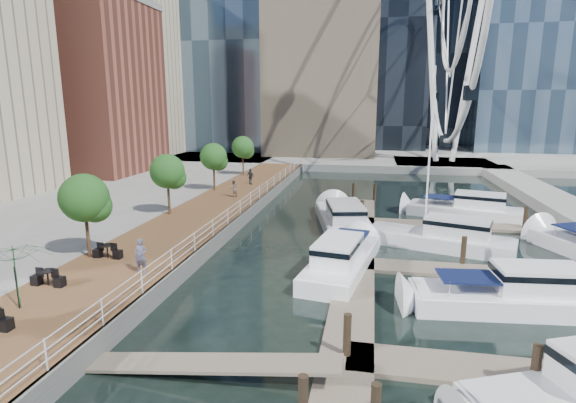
{
  "coord_description": "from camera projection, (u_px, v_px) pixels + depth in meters",
  "views": [
    {
      "loc": [
        3.65,
        -17.02,
        9.15
      ],
      "look_at": [
        -1.64,
        11.03,
        3.0
      ],
      "focal_mm": 28.0,
      "sensor_mm": 36.0,
      "label": 1
    }
  ],
  "objects": [
    {
      "name": "yacht_foreground",
      "position": [
        511.0,
        310.0,
        20.43
      ],
      "size": [
        9.94,
        3.52,
        2.15
      ],
      "primitive_type": null,
      "rotation": [
        0.0,
        0.0,
        1.67
      ],
      "color": "white",
      "rests_on": "ground"
    },
    {
      "name": "cafe_tables",
      "position": [
        23.0,
        297.0,
        18.61
      ],
      "size": [
        2.5,
        13.7,
        0.74
      ],
      "color": "black",
      "rests_on": "ground"
    },
    {
      "name": "land_far",
      "position": [
        359.0,
        139.0,
        116.81
      ],
      "size": [
        200.0,
        114.0,
        1.0
      ],
      "primitive_type": "cube",
      "color": "gray",
      "rests_on": "ground"
    },
    {
      "name": "ground",
      "position": [
        278.0,
        326.0,
        18.93
      ],
      "size": [
        520.0,
        520.0,
        0.0
      ],
      "primitive_type": "plane",
      "color": "black",
      "rests_on": "ground"
    },
    {
      "name": "midrise_condos",
      "position": [
        22.0,
        64.0,
        47.95
      ],
      "size": [
        19.0,
        67.0,
        28.0
      ],
      "color": "#BCAD8E",
      "rests_on": "ground"
    },
    {
      "name": "pedestrian_mid",
      "position": [
        234.0,
        188.0,
        40.49
      ],
      "size": [
        0.87,
        0.94,
        1.56
      ],
      "primitive_type": "imported",
      "rotation": [
        0.0,
        0.0,
        -2.05
      ],
      "color": "#7C6356",
      "rests_on": "boardwalk"
    },
    {
      "name": "floating_docks",
      "position": [
        442.0,
        252.0,
        26.97
      ],
      "size": [
        16.0,
        34.0,
        2.6
      ],
      "color": "#6D6051",
      "rests_on": "ground"
    },
    {
      "name": "street_trees",
      "position": [
        167.0,
        171.0,
        33.54
      ],
      "size": [
        2.6,
        42.6,
        4.6
      ],
      "color": "#3F2B1C",
      "rests_on": "ground"
    },
    {
      "name": "seawall",
      "position": [
        242.0,
        220.0,
        34.32
      ],
      "size": [
        0.25,
        60.0,
        1.0
      ],
      "primitive_type": "cube",
      "color": "#595954",
      "rests_on": "ground"
    },
    {
      "name": "pier",
      "position": [
        443.0,
        165.0,
        66.24
      ],
      "size": [
        14.0,
        12.0,
        1.0
      ],
      "primitive_type": "cube",
      "color": "gray",
      "rests_on": "ground"
    },
    {
      "name": "boardwalk",
      "position": [
        205.0,
        219.0,
        34.87
      ],
      "size": [
        6.0,
        60.0,
        1.0
      ],
      "primitive_type": "cube",
      "color": "brown",
      "rests_on": "ground"
    },
    {
      "name": "pedestrian_near",
      "position": [
        141.0,
        256.0,
        22.09
      ],
      "size": [
        0.69,
        0.51,
        1.74
      ],
      "primitive_type": "imported",
      "rotation": [
        0.0,
        0.0,
        0.15
      ],
      "color": "#4E4E68",
      "rests_on": "boardwalk"
    },
    {
      "name": "railing",
      "position": [
        240.0,
        207.0,
        34.13
      ],
      "size": [
        0.1,
        60.0,
        1.05
      ],
      "primitive_type": null,
      "color": "white",
      "rests_on": "boardwalk"
    },
    {
      "name": "moored_yachts",
      "position": [
        443.0,
        249.0,
        29.01
      ],
      "size": [
        22.79,
        30.34,
        11.5
      ],
      "color": "silver",
      "rests_on": "ground"
    },
    {
      "name": "pedestrian_far",
      "position": [
        251.0,
        176.0,
        46.83
      ],
      "size": [
        1.07,
        0.85,
        1.7
      ],
      "primitive_type": "imported",
      "rotation": [
        0.0,
        0.0,
        2.62
      ],
      "color": "#353B43",
      "rests_on": "boardwalk"
    }
  ]
}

